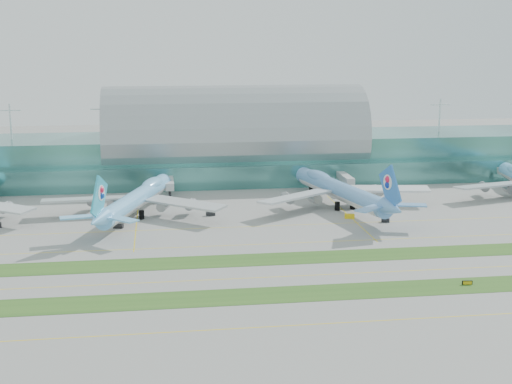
{
  "coord_description": "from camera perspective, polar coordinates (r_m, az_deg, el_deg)",
  "views": [
    {
      "loc": [
        -35.11,
        -198.19,
        64.42
      ],
      "look_at": [
        0.0,
        55.0,
        9.0
      ],
      "focal_mm": 50.0,
      "sensor_mm": 36.0,
      "label": 1
    }
  ],
  "objects": [
    {
      "name": "grass_strip_near",
      "position": [
        185.32,
        3.56,
        -8.12
      ],
      "size": [
        420.0,
        12.0,
        0.08
      ],
      "primitive_type": "cube",
      "color": "#2D591E",
      "rests_on": "ground"
    },
    {
      "name": "taxiline_b",
      "position": [
        198.26,
        2.76,
        -6.74
      ],
      "size": [
        420.0,
        0.35,
        0.01
      ],
      "primitive_type": "cube",
      "color": "yellow",
      "rests_on": "ground"
    },
    {
      "name": "airliner_c",
      "position": [
        277.68,
        6.7,
        0.22
      ],
      "size": [
        71.17,
        82.02,
        22.81
      ],
      "rotation": [
        0.0,
        0.0,
        0.23
      ],
      "color": "#629CD8",
      "rests_on": "ground"
    },
    {
      "name": "gse_d",
      "position": [
        264.11,
        -3.65,
        -1.74
      ],
      "size": [
        3.47,
        1.85,
        1.48
      ],
      "primitive_type": "cube",
      "rotation": [
        0.0,
        0.0,
        0.12
      ],
      "color": "black",
      "rests_on": "ground"
    },
    {
      "name": "gse_f",
      "position": [
        258.62,
        10.31,
        -2.23
      ],
      "size": [
        3.12,
        2.11,
        1.4
      ],
      "primitive_type": "cube",
      "rotation": [
        0.0,
        0.0,
        -0.25
      ],
      "color": "black",
      "rests_on": "ground"
    },
    {
      "name": "taxiline_c",
      "position": [
        228.3,
        1.28,
        -4.16
      ],
      "size": [
        420.0,
        0.35,
        0.01
      ],
      "primitive_type": "cube",
      "color": "yellow",
      "rests_on": "ground"
    },
    {
      "name": "taxiline_d",
      "position": [
        249.23,
        0.47,
        -2.75
      ],
      "size": [
        420.0,
        0.35,
        0.01
      ],
      "primitive_type": "cube",
      "color": "yellow",
      "rests_on": "ground"
    },
    {
      "name": "taxiway_sign_east",
      "position": [
        199.29,
        16.54,
        -6.98
      ],
      "size": [
        2.81,
        0.63,
        1.18
      ],
      "rotation": [
        0.0,
        0.0,
        -0.11
      ],
      "color": "black",
      "rests_on": "ground"
    },
    {
      "name": "airliner_b",
      "position": [
        265.99,
        -9.5,
        -0.45
      ],
      "size": [
        67.13,
        77.92,
        22.02
      ],
      "rotation": [
        0.0,
        0.0,
        -0.31
      ],
      "color": "#72C1FA",
      "rests_on": "ground"
    },
    {
      "name": "ground",
      "position": [
        211.33,
        2.06,
        -5.52
      ],
      "size": [
        700.0,
        700.0,
        0.0
      ],
      "primitive_type": "plane",
      "color": "gray",
      "rests_on": "ground"
    },
    {
      "name": "terminal",
      "position": [
        332.67,
        -1.75,
        3.55
      ],
      "size": [
        340.0,
        69.1,
        36.0
      ],
      "color": "#3D7A75",
      "rests_on": "ground"
    },
    {
      "name": "gse_c",
      "position": [
        251.11,
        -10.95,
        -2.7
      ],
      "size": [
        3.64,
        2.58,
        1.33
      ],
      "primitive_type": "cube",
      "rotation": [
        0.0,
        0.0,
        -0.27
      ],
      "color": "black",
      "rests_on": "ground"
    },
    {
      "name": "taxiline_a",
      "position": [
        167.15,
        4.94,
        -10.48
      ],
      "size": [
        420.0,
        0.35,
        0.01
      ],
      "primitive_type": "cube",
      "color": "yellow",
      "rests_on": "ground"
    },
    {
      "name": "grass_strip_far",
      "position": [
        213.2,
        1.97,
        -5.35
      ],
      "size": [
        420.0,
        12.0,
        0.08
      ],
      "primitive_type": "cube",
      "color": "#2D591E",
      "rests_on": "ground"
    },
    {
      "name": "gse_e",
      "position": [
        261.95,
        7.5,
        -1.93
      ],
      "size": [
        3.92,
        2.54,
        1.61
      ],
      "primitive_type": "cube",
      "rotation": [
        0.0,
        0.0,
        -0.24
      ],
      "color": "yellow",
      "rests_on": "ground"
    }
  ]
}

